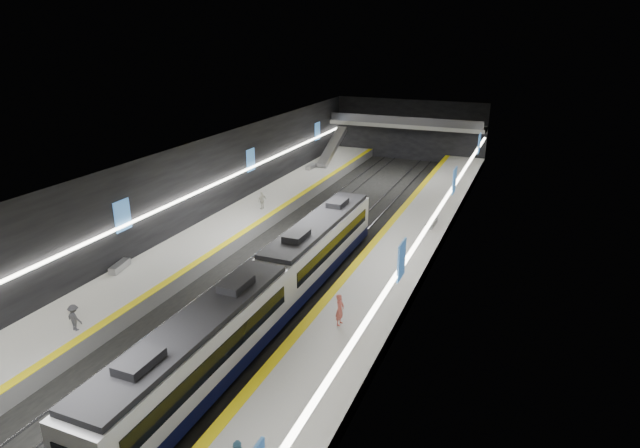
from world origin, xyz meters
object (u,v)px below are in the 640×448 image
at_px(train, 270,287).
at_px(bench_left_near, 120,266).
at_px(bench_right_far, 432,223).
at_px(passenger_left_a, 262,200).
at_px(bench_left_far, 311,167).
at_px(passenger_left_b, 74,318).
at_px(escalator, 332,147).
at_px(passenger_right_a, 340,310).

xyz_separation_m(train, bench_left_near, (-12.00, 0.47, -0.95)).
bearing_deg(bench_right_far, passenger_left_a, -170.80).
bearing_deg(bench_right_far, bench_left_near, -133.38).
height_order(bench_left_far, passenger_left_a, passenger_left_a).
bearing_deg(passenger_left_a, passenger_left_b, 20.44).
xyz_separation_m(escalator, bench_right_far, (16.19, -18.35, -1.66)).
distance_m(escalator, passenger_left_a, 19.90).
bearing_deg(passenger_left_b, passenger_left_a, -82.54).
xyz_separation_m(bench_right_far, passenger_left_b, (-14.83, -24.13, 0.53)).
bearing_deg(bench_right_far, escalator, 135.01).
bearing_deg(bench_left_far, bench_right_far, -37.23).
bearing_deg(bench_left_far, train, -68.65).
distance_m(bench_left_far, passenger_left_a, 15.72).
distance_m(train, bench_right_far, 18.53).
relative_size(bench_left_far, passenger_left_a, 1.21).
relative_size(bench_right_far, passenger_left_b, 1.27).
distance_m(escalator, bench_left_near, 35.42).
height_order(passenger_left_a, passenger_left_b, passenger_left_a).
height_order(passenger_right_a, passenger_left_a, passenger_right_a).
bearing_deg(passenger_left_b, bench_left_near, -58.78).
xyz_separation_m(train, passenger_right_a, (4.63, -0.51, -0.27)).
distance_m(escalator, passenger_left_b, 42.51).
distance_m(passenger_left_a, passenger_left_b, 22.62).
height_order(bench_left_near, passenger_left_b, passenger_left_b).
relative_size(bench_left_near, bench_left_far, 0.98).
relative_size(train, escalator, 3.76).
bearing_deg(escalator, bench_left_near, -93.24).
relative_size(train, bench_left_far, 14.78).
bearing_deg(passenger_right_a, bench_left_near, 89.25).
height_order(bench_left_near, bench_right_far, bench_left_near).
distance_m(bench_left_far, passenger_left_b, 38.29).
bearing_deg(passenger_left_b, train, -136.19).
xyz_separation_m(train, passenger_left_a, (-9.18, 15.93, -0.36)).
xyz_separation_m(bench_right_far, passenger_right_a, (-1.56, -17.95, 0.69)).
relative_size(bench_right_far, passenger_left_a, 1.17).
relative_size(bench_left_near, passenger_left_a, 1.19).
bearing_deg(passenger_left_b, bench_left_far, -80.32).
bearing_deg(escalator, passenger_left_b, -88.18).
distance_m(train, passenger_left_b, 10.94).
xyz_separation_m(passenger_right_a, passenger_left_a, (-13.81, 16.44, -0.09)).
relative_size(passenger_right_a, passenger_left_a, 1.11).
bearing_deg(bench_left_near, passenger_left_b, -76.33).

